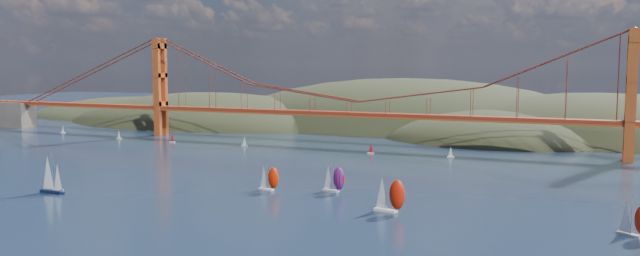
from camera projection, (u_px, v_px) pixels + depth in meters
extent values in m
plane|color=black|center=(90.00, 238.00, 144.71)|extent=(1200.00, 1200.00, 0.00)
ellipsoid|color=black|center=(211.00, 138.00, 438.71)|extent=(240.00, 140.00, 64.00)
ellipsoid|color=black|center=(406.00, 149.00, 423.57)|extent=(300.00, 180.00, 96.00)
ellipsoid|color=black|center=(599.00, 161.00, 347.79)|extent=(220.00, 140.00, 76.00)
ellipsoid|color=black|center=(500.00, 154.00, 340.02)|extent=(140.00, 110.00, 48.00)
ellipsoid|color=black|center=(138.00, 124.00, 501.76)|extent=(200.00, 140.00, 44.00)
cube|color=maroon|center=(359.00, 114.00, 306.98)|extent=(440.00, 7.00, 1.60)
cube|color=maroon|center=(359.00, 116.00, 307.10)|extent=(440.00, 7.00, 0.80)
cube|color=maroon|center=(160.00, 87.00, 353.93)|extent=(4.00, 8.50, 55.00)
cube|color=maroon|center=(631.00, 95.00, 257.70)|extent=(4.00, 8.50, 55.00)
cube|color=#4C443D|center=(13.00, 114.00, 403.22)|extent=(28.00, 12.00, 16.00)
cube|color=black|center=(52.00, 191.00, 195.49)|extent=(8.30, 2.34, 1.00)
cylinder|color=#99999E|center=(52.00, 171.00, 194.67)|extent=(0.12, 0.12, 11.98)
cone|color=silver|center=(48.00, 173.00, 195.49)|extent=(4.66, 4.66, 10.54)
cone|color=silver|center=(58.00, 177.00, 194.02)|extent=(3.33, 3.33, 8.39)
cube|color=white|center=(266.00, 189.00, 199.57)|extent=(5.61, 2.60, 0.65)
cylinder|color=#99999E|center=(267.00, 176.00, 198.97)|extent=(0.08, 0.08, 8.11)
cone|color=silver|center=(264.00, 177.00, 199.73)|extent=(3.59, 3.59, 7.14)
ellipsoid|color=red|center=(273.00, 178.00, 197.44)|extent=(4.20, 3.11, 6.82)
cube|color=white|center=(385.00, 210.00, 170.47)|extent=(6.68, 3.02, 0.77)
cylinder|color=#99999E|center=(387.00, 192.00, 169.76)|extent=(0.10, 0.10, 9.67)
cone|color=silver|center=(382.00, 193.00, 170.65)|extent=(4.24, 4.24, 8.51)
ellipsoid|color=red|center=(397.00, 195.00, 167.97)|extent=(4.98, 3.66, 8.12)
cube|color=silver|center=(629.00, 235.00, 146.16)|extent=(5.60, 4.35, 0.68)
cylinder|color=#99999E|center=(631.00, 216.00, 145.47)|extent=(0.08, 0.08, 8.45)
cone|color=silver|center=(626.00, 217.00, 146.58)|extent=(4.36, 4.36, 7.44)
cube|color=silver|center=(331.00, 191.00, 197.55)|extent=(5.89, 2.82, 0.68)
cylinder|color=#99999E|center=(332.00, 176.00, 196.92)|extent=(0.09, 0.09, 8.52)
cone|color=silver|center=(328.00, 177.00, 197.74)|extent=(3.81, 3.81, 7.49)
ellipsoid|color=#BE0304|center=(339.00, 179.00, 195.27)|extent=(4.43, 3.33, 7.15)
cube|color=silver|center=(63.00, 133.00, 366.20)|extent=(3.00, 1.00, 0.50)
cone|color=white|center=(63.00, 129.00, 365.96)|extent=(2.00, 2.00, 4.20)
cube|color=silver|center=(119.00, 138.00, 338.33)|extent=(3.00, 1.00, 0.50)
cone|color=white|center=(119.00, 134.00, 338.09)|extent=(2.00, 2.00, 4.20)
cube|color=silver|center=(172.00, 142.00, 322.69)|extent=(3.00, 1.00, 0.50)
cone|color=red|center=(172.00, 137.00, 322.45)|extent=(2.00, 2.00, 4.20)
cube|color=silver|center=(245.00, 146.00, 308.39)|extent=(3.00, 1.00, 0.50)
cone|color=white|center=(244.00, 141.00, 308.16)|extent=(2.00, 2.00, 4.20)
cube|color=silver|center=(450.00, 157.00, 270.36)|extent=(3.00, 1.00, 0.50)
cone|color=white|center=(451.00, 152.00, 270.12)|extent=(2.00, 2.00, 4.20)
cube|color=silver|center=(371.00, 153.00, 281.75)|extent=(3.00, 1.00, 0.50)
cone|color=red|center=(371.00, 148.00, 281.51)|extent=(2.00, 2.00, 4.20)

